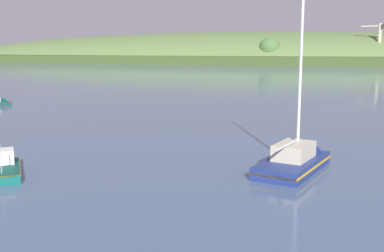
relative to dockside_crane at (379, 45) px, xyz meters
name	(u,v)px	position (x,y,z in m)	size (l,w,h in m)	color
far_shoreline_hill	(255,61)	(-65.18, 34.83, -9.85)	(539.84, 144.13, 36.78)	#3C4E24
dockside_crane	(379,45)	(0.00, 0.00, 0.00)	(11.98, 7.75, 21.19)	#4C4C51
sailboat_outer_reach	(297,163)	(-50.85, -226.28, -9.74)	(6.42, 9.77, 14.84)	navy
fishing_boat_moored	(2,170)	(-72.17, -231.88, -9.77)	(4.97, 6.16, 3.71)	#0F564C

